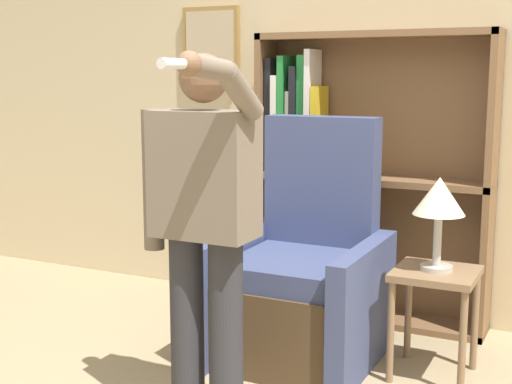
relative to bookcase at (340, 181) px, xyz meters
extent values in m
cube|color=beige|center=(0.29, 0.16, 0.53)|extent=(8.00, 0.06, 2.80)
cube|color=olive|center=(-0.98, 0.11, 0.85)|extent=(0.43, 0.04, 0.51)
cube|color=tan|center=(-0.98, 0.09, 0.85)|extent=(0.37, 0.01, 0.45)
cube|color=brown|center=(-0.50, -0.02, 0.02)|extent=(0.04, 0.28, 1.78)
cube|color=brown|center=(0.91, -0.02, 0.02)|extent=(0.04, 0.28, 1.78)
cube|color=brown|center=(0.20, 0.11, 0.02)|extent=(1.45, 0.01, 1.78)
cube|color=brown|center=(0.20, -0.02, -0.85)|extent=(1.45, 0.28, 0.04)
cube|color=brown|center=(0.20, -0.02, 0.02)|extent=(1.45, 0.28, 0.04)
cube|color=brown|center=(0.20, -0.02, 0.89)|extent=(1.45, 0.28, 0.04)
cube|color=#337070|center=(-0.46, -0.02, -0.46)|extent=(0.03, 0.16, 0.73)
cube|color=#1E47B2|center=(-0.42, -0.02, -0.42)|extent=(0.03, 0.17, 0.81)
cube|color=#5B99A8|center=(-0.38, -0.02, -0.56)|extent=(0.04, 0.23, 0.53)
cube|color=#337070|center=(-0.33, -0.02, -0.55)|extent=(0.04, 0.16, 0.54)
cube|color=#BC4C56|center=(-0.28, -0.02, -0.42)|extent=(0.03, 0.16, 0.81)
cube|color=white|center=(-0.25, -0.02, -0.47)|extent=(0.03, 0.23, 0.72)
cube|color=red|center=(-0.21, -0.02, -0.49)|extent=(0.04, 0.17, 0.68)
cube|color=#1E47B2|center=(-0.15, -0.02, -0.45)|extent=(0.05, 0.23, 0.75)
cube|color=black|center=(-0.45, -0.02, 0.40)|extent=(0.04, 0.20, 0.71)
cube|color=white|center=(-0.41, -0.02, 0.35)|extent=(0.04, 0.23, 0.61)
cube|color=#238438|center=(-0.36, -0.02, 0.41)|extent=(0.04, 0.22, 0.73)
cube|color=white|center=(-0.32, -0.02, 0.30)|extent=(0.02, 0.18, 0.51)
cube|color=black|center=(-0.28, -0.02, 0.37)|extent=(0.04, 0.22, 0.67)
cube|color=#238438|center=(-0.24, -0.02, 0.41)|extent=(0.05, 0.17, 0.73)
cube|color=white|center=(-0.19, -0.02, 0.42)|extent=(0.04, 0.21, 0.77)
cube|color=gold|center=(-0.14, -0.02, 0.31)|extent=(0.05, 0.20, 0.54)
cube|color=#4C3823|center=(0.04, -0.79, -0.64)|extent=(0.65, 0.78, 0.45)
cube|color=#3D4770|center=(0.04, -0.83, -0.36)|extent=(0.61, 0.66, 0.12)
cube|color=#3D4770|center=(0.04, -0.44, -0.11)|extent=(0.65, 0.16, 1.07)
cube|color=#3D4770|center=(-0.33, -0.79, -0.54)|extent=(0.10, 0.86, 0.66)
cube|color=#3D4770|center=(0.42, -0.79, -0.54)|extent=(0.10, 0.86, 0.66)
cylinder|color=#2D2D33|center=(-0.14, -1.62, -0.45)|extent=(0.15, 0.15, 0.84)
cylinder|color=#2D2D33|center=(0.06, -1.62, -0.45)|extent=(0.15, 0.15, 0.84)
cube|color=#756656|center=(-0.04, -1.62, 0.24)|extent=(0.44, 0.24, 0.54)
sphere|color=brown|center=(-0.04, -1.62, 0.64)|extent=(0.21, 0.21, 0.21)
cylinder|color=#756656|center=(-0.30, -1.62, 0.20)|extent=(0.09, 0.09, 0.62)
cylinder|color=#756656|center=(0.19, -1.73, 0.59)|extent=(0.09, 0.28, 0.23)
cylinder|color=#756656|center=(0.19, -1.97, 0.68)|extent=(0.08, 0.27, 0.10)
sphere|color=brown|center=(0.19, -2.10, 0.69)|extent=(0.09, 0.09, 0.09)
cylinder|color=white|center=(0.19, -2.20, 0.69)|extent=(0.04, 0.15, 0.04)
cube|color=#846647|center=(0.76, -0.70, -0.33)|extent=(0.41, 0.41, 0.04)
cylinder|color=#846647|center=(0.58, -0.87, -0.61)|extent=(0.04, 0.04, 0.52)
cylinder|color=#846647|center=(0.93, -0.87, -0.61)|extent=(0.04, 0.04, 0.52)
cylinder|color=#846647|center=(0.58, -0.52, -0.61)|extent=(0.04, 0.04, 0.52)
cylinder|color=#846647|center=(0.93, -0.52, -0.61)|extent=(0.04, 0.04, 0.52)
cylinder|color=#B7B2A8|center=(0.76, -0.70, -0.30)|extent=(0.16, 0.16, 0.02)
cylinder|color=#B7B2A8|center=(0.76, -0.70, -0.15)|extent=(0.04, 0.04, 0.26)
cone|color=beige|center=(0.76, -0.70, 0.07)|extent=(0.26, 0.26, 0.19)
camera|label=1|loc=(1.47, -4.19, 0.66)|focal=50.00mm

